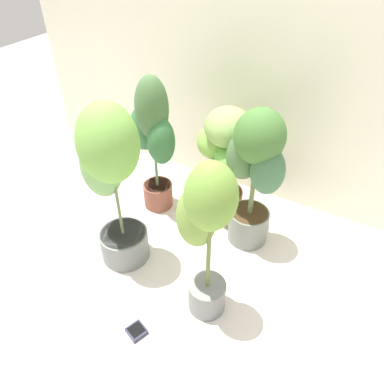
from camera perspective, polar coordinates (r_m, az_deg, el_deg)
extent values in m
plane|color=silver|center=(2.05, -3.27, -11.13)|extent=(8.00, 8.00, 0.00)
cube|color=silver|center=(2.16, 9.06, 23.08)|extent=(3.20, 0.01, 2.00)
cylinder|color=brown|center=(2.37, -5.29, -0.35)|extent=(0.19, 0.19, 0.16)
cylinder|color=#492C20|center=(2.33, -5.39, 1.04)|extent=(0.17, 0.17, 0.02)
cylinder|color=#5A794C|center=(2.15, -5.87, 7.45)|extent=(0.02, 0.02, 0.59)
ellipsoid|color=#45683B|center=(2.05, -6.28, 12.84)|extent=(0.26, 0.26, 0.37)
ellipsoid|color=#396C41|center=(2.18, -7.50, 9.85)|extent=(0.21, 0.21, 0.28)
ellipsoid|color=#336638|center=(2.08, -4.85, 7.88)|extent=(0.23, 0.23, 0.29)
cylinder|color=slate|center=(2.07, -10.42, -7.93)|extent=(0.26, 0.26, 0.17)
cylinder|color=#442F1F|center=(2.01, -10.68, -6.39)|extent=(0.24, 0.24, 0.02)
cylinder|color=#617248|center=(1.80, -11.87, 0.86)|extent=(0.02, 0.02, 0.63)
ellipsoid|color=#71AA46|center=(1.67, -12.93, 7.35)|extent=(0.29, 0.28, 0.40)
ellipsoid|color=#74A75D|center=(1.82, -13.98, 3.92)|extent=(0.27, 0.25, 0.34)
cylinder|color=gray|center=(2.14, 8.70, -5.09)|extent=(0.23, 0.23, 0.20)
cylinder|color=#412E1B|center=(2.08, 8.94, -3.26)|extent=(0.21, 0.21, 0.02)
cylinder|color=olive|center=(1.91, 9.76, 3.07)|extent=(0.03, 0.03, 0.55)
ellipsoid|color=#426E31|center=(1.80, 10.48, 8.50)|extent=(0.34, 0.33, 0.29)
ellipsoid|color=#4B6E3F|center=(1.91, 8.15, 5.68)|extent=(0.25, 0.25, 0.28)
ellipsoid|color=#406C46|center=(1.85, 11.68, 3.19)|extent=(0.18, 0.17, 0.26)
cylinder|color=gray|center=(1.83, 2.32, -15.77)|extent=(0.18, 0.18, 0.16)
cylinder|color=#472D23|center=(1.77, 2.39, -14.38)|extent=(0.17, 0.17, 0.02)
cylinder|color=olive|center=(1.53, 2.69, -7.42)|extent=(0.02, 0.02, 0.60)
ellipsoid|color=olive|center=(1.38, 2.97, -0.78)|extent=(0.29, 0.29, 0.31)
ellipsoid|color=olive|center=(1.52, 0.72, -4.00)|extent=(0.21, 0.19, 0.31)
cylinder|color=#8F583A|center=(2.31, 4.84, -1.48)|extent=(0.24, 0.24, 0.17)
cylinder|color=#3F2A1C|center=(2.26, 4.94, -0.01)|extent=(0.22, 0.22, 0.02)
cylinder|color=#5D823C|center=(2.11, 5.32, 5.47)|extent=(0.03, 0.03, 0.50)
ellipsoid|color=#89AF5B|center=(2.01, 5.64, 10.01)|extent=(0.36, 0.36, 0.22)
ellipsoid|color=#84B54C|center=(2.12, 3.64, 7.75)|extent=(0.22, 0.21, 0.20)
ellipsoid|color=#71B94D|center=(2.05, 6.98, 5.58)|extent=(0.26, 0.25, 0.16)
ellipsoid|color=#73A75E|center=(2.08, 4.73, 3.35)|extent=(0.21, 0.20, 0.16)
cube|color=#2B2D44|center=(1.82, -8.62, -20.60)|extent=(0.10, 0.10, 0.02)
cube|color=black|center=(1.81, -8.66, -20.40)|extent=(0.08, 0.08, 0.00)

